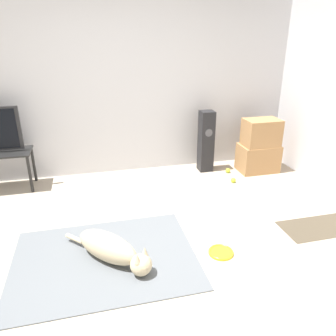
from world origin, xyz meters
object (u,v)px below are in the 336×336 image
floor_speaker (206,141)px  tennis_ball_by_boxes (228,171)px  frisbee (221,252)px  tennis_ball_near_speaker (233,180)px  cardboard_box_upper (261,133)px  dog (112,249)px  cardboard_box_lower (258,158)px

floor_speaker → tennis_ball_by_boxes: 0.52m
frisbee → floor_speaker: 2.00m
frisbee → tennis_ball_near_speaker: 1.57m
floor_speaker → tennis_ball_by_boxes: (0.28, -0.18, -0.40)m
floor_speaker → tennis_ball_near_speaker: (0.22, -0.51, -0.40)m
cardboard_box_upper → floor_speaker: floor_speaker is taller
floor_speaker → cardboard_box_upper: bearing=-16.6°
dog → frisbee: 0.97m
cardboard_box_upper → frisbee: bearing=-126.8°
dog → frisbee: (0.96, -0.11, -0.12)m
cardboard_box_lower → floor_speaker: (-0.72, 0.20, 0.24)m
frisbee → cardboard_box_upper: bearing=53.2°
frisbee → tennis_ball_by_boxes: tennis_ball_by_boxes is taller
cardboard_box_lower → tennis_ball_near_speaker: (-0.50, -0.30, -0.16)m
floor_speaker → frisbee: bearing=-105.6°
dog → floor_speaker: size_ratio=0.86×
cardboard_box_lower → floor_speaker: 0.79m
tennis_ball_near_speaker → tennis_ball_by_boxes: bearing=78.7°
cardboard_box_lower → frisbee: bearing=-126.5°
cardboard_box_upper → tennis_ball_near_speaker: cardboard_box_upper is taller
dog → cardboard_box_lower: (2.20, 1.57, 0.06)m
tennis_ball_by_boxes → tennis_ball_near_speaker: bearing=-101.3°
frisbee → dog: bearing=173.2°
frisbee → cardboard_box_upper: cardboard_box_upper is taller
frisbee → cardboard_box_lower: (1.25, 1.68, 0.18)m
dog → tennis_ball_by_boxes: dog is taller
cardboard_box_lower → cardboard_box_upper: bearing=-75.8°
dog → tennis_ball_near_speaker: bearing=36.7°
frisbee → tennis_ball_near_speaker: (0.74, 1.38, 0.02)m
cardboard_box_lower → floor_speaker: bearing=164.2°
tennis_ball_by_boxes → tennis_ball_near_speaker: 0.33m
frisbee → tennis_ball_by_boxes: bearing=64.6°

